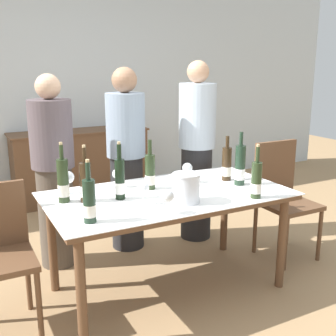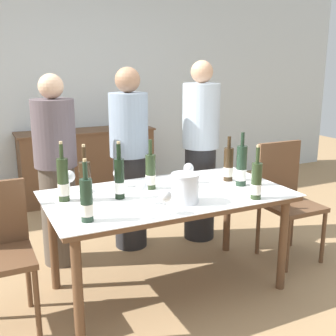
{
  "view_description": "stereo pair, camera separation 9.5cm",
  "coord_description": "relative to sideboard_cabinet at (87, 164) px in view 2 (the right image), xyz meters",
  "views": [
    {
      "loc": [
        -1.29,
        -2.46,
        1.6
      ],
      "look_at": [
        0.0,
        0.0,
        0.91
      ],
      "focal_mm": 45.0,
      "sensor_mm": 36.0,
      "label": 1
    },
    {
      "loc": [
        -1.2,
        -2.5,
        1.6
      ],
      "look_at": [
        0.0,
        0.0,
        0.91
      ],
      "focal_mm": 45.0,
      "sensor_mm": 36.0,
      "label": 2
    }
  ],
  "objects": [
    {
      "name": "chair_right_end",
      "position": [
        1.08,
        -2.24,
        0.13
      ],
      "size": [
        0.42,
        0.42,
        0.96
      ],
      "color": "brown",
      "rests_on": "ground_plane"
    },
    {
      "name": "wine_glass_4",
      "position": [
        -0.65,
        -2.01,
        0.42
      ],
      "size": [
        0.09,
        0.09,
        0.15
      ],
      "color": "white",
      "rests_on": "dining_table"
    },
    {
      "name": "ice_bucket",
      "position": [
        -0.03,
        -2.56,
        0.41
      ],
      "size": [
        0.19,
        0.19,
        0.19
      ],
      "color": "silver",
      "rests_on": "dining_table"
    },
    {
      "name": "wine_bottle_0",
      "position": [
        -0.39,
        -2.3,
        0.44
      ],
      "size": [
        0.07,
        0.07,
        0.39
      ],
      "color": "black",
      "rests_on": "dining_table"
    },
    {
      "name": "wine_bottle_4",
      "position": [
        0.52,
        -2.39,
        0.45
      ],
      "size": [
        0.08,
        0.08,
        0.39
      ],
      "color": "#1E3323",
      "rests_on": "dining_table"
    },
    {
      "name": "sideboard_cabinet",
      "position": [
        0.0,
        0.0,
        0.0
      ],
      "size": [
        1.6,
        0.46,
        0.83
      ],
      "color": "brown",
      "rests_on": "ground_plane"
    },
    {
      "name": "wine_bottle_5",
      "position": [
        0.42,
        -2.69,
        0.43
      ],
      "size": [
        0.07,
        0.07,
        0.36
      ],
      "color": "#28381E",
      "rests_on": "dining_table"
    },
    {
      "name": "back_wall",
      "position": [
        -0.05,
        0.29,
        0.98
      ],
      "size": [
        8.0,
        0.1,
        2.8
      ],
      "color": "silver",
      "rests_on": "ground_plane"
    },
    {
      "name": "wine_bottle_1",
      "position": [
        -0.69,
        -2.61,
        0.43
      ],
      "size": [
        0.07,
        0.07,
        0.36
      ],
      "color": "#1E3323",
      "rests_on": "dining_table"
    },
    {
      "name": "person_guest_right",
      "position": [
        0.62,
        -1.62,
        0.4
      ],
      "size": [
        0.33,
        0.33,
        1.62
      ],
      "color": "#262628",
      "rests_on": "ground_plane"
    },
    {
      "name": "wine_bottle_2",
      "position": [
        -0.11,
        -2.18,
        0.43
      ],
      "size": [
        0.07,
        0.07,
        0.36
      ],
      "color": "#28381E",
      "rests_on": "dining_table"
    },
    {
      "name": "wine_glass_1",
      "position": [
        -0.3,
        -2.47,
        0.41
      ],
      "size": [
        0.08,
        0.08,
        0.15
      ],
      "color": "white",
      "rests_on": "dining_table"
    },
    {
      "name": "wine_glass_0",
      "position": [
        0.2,
        -2.17,
        0.42
      ],
      "size": [
        0.08,
        0.08,
        0.15
      ],
      "color": "white",
      "rests_on": "dining_table"
    },
    {
      "name": "wine_glass_2",
      "position": [
        -0.31,
        -2.04,
        0.4
      ],
      "size": [
        0.08,
        0.08,
        0.14
      ],
      "color": "white",
      "rests_on": "dining_table"
    },
    {
      "name": "person_guest_left",
      "position": [
        -0.03,
        -1.52,
        0.37
      ],
      "size": [
        0.33,
        0.33,
        1.57
      ],
      "color": "#262628",
      "rests_on": "ground_plane"
    },
    {
      "name": "ground_plane",
      "position": [
        -0.05,
        -2.33,
        -0.42
      ],
      "size": [
        12.0,
        12.0,
        0.0
      ],
      "primitive_type": "plane",
      "color": "#A37F56"
    },
    {
      "name": "wine_bottle_6",
      "position": [
        -0.73,
        -2.18,
        0.44
      ],
      "size": [
        0.07,
        0.07,
        0.39
      ],
      "color": "#28381E",
      "rests_on": "dining_table"
    },
    {
      "name": "wine_bottle_7",
      "position": [
        -0.6,
        -2.25,
        0.43
      ],
      "size": [
        0.08,
        0.08,
        0.37
      ],
      "color": "#332314",
      "rests_on": "dining_table"
    },
    {
      "name": "wine_glass_3",
      "position": [
        -0.24,
        -2.7,
        0.42
      ],
      "size": [
        0.08,
        0.08,
        0.15
      ],
      "color": "white",
      "rests_on": "dining_table"
    },
    {
      "name": "person_host",
      "position": [
        -0.66,
        -1.57,
        0.34
      ],
      "size": [
        0.33,
        0.33,
        1.53
      ],
      "color": "#51473D",
      "rests_on": "ground_plane"
    },
    {
      "name": "wine_bottle_3",
      "position": [
        0.5,
        -2.24,
        0.43
      ],
      "size": [
        0.07,
        0.07,
        0.34
      ],
      "color": "#332314",
      "rests_on": "dining_table"
    },
    {
      "name": "dining_table",
      "position": [
        -0.05,
        -2.33,
        0.24
      ],
      "size": [
        1.67,
        0.9,
        0.73
      ],
      "color": "brown",
      "rests_on": "ground_plane"
    }
  ]
}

